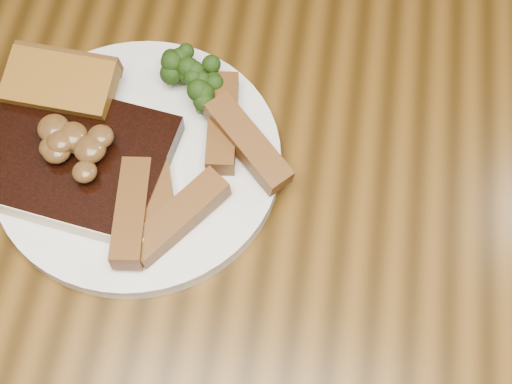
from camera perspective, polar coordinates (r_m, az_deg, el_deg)
dining_table at (r=0.71m, az=-0.18°, el=-4.96°), size 1.60×0.90×0.75m
plate at (r=0.65m, az=-9.39°, el=2.46°), size 0.28×0.28×0.01m
steak at (r=0.65m, az=-14.44°, el=2.55°), size 0.18×0.15×0.02m
steak_bone at (r=0.62m, az=-15.71°, el=-2.00°), size 0.16×0.04×0.02m
mushroom_pile at (r=0.63m, az=-14.55°, el=4.39°), size 0.08×0.08×0.03m
garlic_bread at (r=0.68m, az=-15.01°, el=7.38°), size 0.10×0.06×0.02m
potato_wedges at (r=0.62m, az=-5.20°, el=1.29°), size 0.13×0.13×0.02m
broccoli_cluster at (r=0.66m, az=-4.79°, el=8.91°), size 0.06×0.06×0.04m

